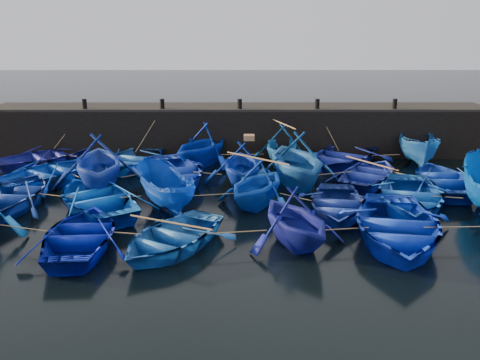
{
  "coord_description": "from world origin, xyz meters",
  "views": [
    {
      "loc": [
        -0.05,
        -17.86,
        7.08
      ],
      "look_at": [
        0.0,
        3.2,
        0.7
      ],
      "focal_mm": 40.0,
      "sensor_mm": 36.0,
      "label": 1
    }
  ],
  "objects_px": {
    "boat_8": "(173,172)",
    "boat_13": "(12,194)",
    "wooden_crate": "(249,137)",
    "boat_0": "(45,157)"
  },
  "relations": [
    {
      "from": "boat_8",
      "to": "boat_13",
      "type": "xyz_separation_m",
      "value": [
        -5.92,
        -3.01,
        -0.03
      ]
    },
    {
      "from": "wooden_crate",
      "to": "boat_13",
      "type": "bearing_deg",
      "value": -164.34
    },
    {
      "from": "boat_13",
      "to": "wooden_crate",
      "type": "distance_m",
      "value": 9.81
    },
    {
      "from": "boat_8",
      "to": "wooden_crate",
      "type": "relative_size",
      "value": 11.8
    },
    {
      "from": "boat_0",
      "to": "wooden_crate",
      "type": "bearing_deg",
      "value": -147.66
    },
    {
      "from": "boat_8",
      "to": "wooden_crate",
      "type": "height_order",
      "value": "wooden_crate"
    },
    {
      "from": "boat_13",
      "to": "boat_0",
      "type": "bearing_deg",
      "value": -77.48
    },
    {
      "from": "boat_13",
      "to": "wooden_crate",
      "type": "xyz_separation_m",
      "value": [
        9.3,
        2.61,
        1.68
      ]
    },
    {
      "from": "boat_13",
      "to": "wooden_crate",
      "type": "height_order",
      "value": "wooden_crate"
    },
    {
      "from": "boat_0",
      "to": "boat_13",
      "type": "relative_size",
      "value": 0.92
    }
  ]
}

